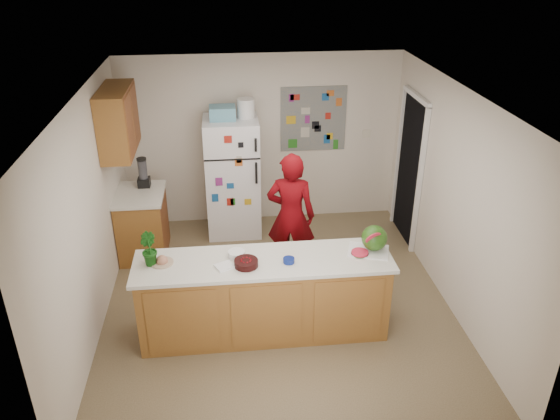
{
  "coord_description": "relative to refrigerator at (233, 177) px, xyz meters",
  "views": [
    {
      "loc": [
        -0.54,
        -5.29,
        3.9
      ],
      "look_at": [
        0.05,
        0.2,
        1.14
      ],
      "focal_mm": 35.0,
      "sensor_mm": 36.0,
      "label": 1
    }
  ],
  "objects": [
    {
      "name": "cobalt_bowl",
      "position": [
        0.5,
        -2.45,
        0.1
      ],
      "size": [
        0.12,
        0.12,
        0.05
      ],
      "primitive_type": "cylinder",
      "rotation": [
        0.0,
        0.0,
        0.04
      ],
      "color": "navy",
      "rests_on": "peninsula_top"
    },
    {
      "name": "watermelon_slice",
      "position": [
        1.26,
        -2.38,
        0.09
      ],
      "size": [
        0.18,
        0.18,
        0.02
      ],
      "primitive_type": "cylinder",
      "color": "#DD3C34",
      "rests_on": "cutting_board"
    },
    {
      "name": "peninsula_base",
      "position": [
        0.25,
        -2.38,
        -0.41
      ],
      "size": [
        2.6,
        0.62,
        0.88
      ],
      "primitive_type": "cube",
      "color": "brown",
      "rests_on": "floor"
    },
    {
      "name": "fridge_top_bin",
      "position": [
        -0.1,
        0.0,
        0.94
      ],
      "size": [
        0.35,
        0.28,
        0.18
      ],
      "primitive_type": "cube",
      "color": "#5999B2",
      "rests_on": "refrigerator"
    },
    {
      "name": "side_counter_top",
      "position": [
        -1.24,
        -0.53,
        0.03
      ],
      "size": [
        0.64,
        0.84,
        0.04
      ],
      "primitive_type": "cube",
      "color": "silver",
      "rests_on": "side_counter_base"
    },
    {
      "name": "peninsula_top",
      "position": [
        0.25,
        -2.38,
        0.05
      ],
      "size": [
        2.68,
        0.7,
        0.04
      ],
      "primitive_type": "cube",
      "color": "silver",
      "rests_on": "peninsula_base"
    },
    {
      "name": "side_counter_base",
      "position": [
        -1.24,
        -0.53,
        -0.42
      ],
      "size": [
        0.6,
        0.8,
        0.86
      ],
      "primitive_type": "cube",
      "color": "brown",
      "rests_on": "floor"
    },
    {
      "name": "floor",
      "position": [
        0.45,
        -1.88,
        -0.86
      ],
      "size": [
        4.0,
        4.5,
        0.02
      ],
      "primitive_type": "cube",
      "color": "brown",
      "rests_on": "ground"
    },
    {
      "name": "paper_towel",
      "position": [
        -0.15,
        -2.47,
        0.08
      ],
      "size": [
        0.22,
        0.22,
        0.02
      ],
      "primitive_type": "cube",
      "rotation": [
        0.0,
        0.0,
        0.43
      ],
      "color": "silver",
      "rests_on": "peninsula_top"
    },
    {
      "name": "wall_left",
      "position": [
        -1.56,
        -1.88,
        0.4
      ],
      "size": [
        0.02,
        4.5,
        2.5
      ],
      "primitive_type": "cube",
      "color": "beige",
      "rests_on": "ground"
    },
    {
      "name": "keys",
      "position": [
        1.45,
        -2.46,
        0.08
      ],
      "size": [
        0.08,
        0.04,
        0.01
      ],
      "primitive_type": "cube",
      "rotation": [
        0.0,
        0.0,
        0.03
      ],
      "color": "gray",
      "rests_on": "peninsula_top"
    },
    {
      "name": "watermelon",
      "position": [
        1.43,
        -2.31,
        0.22
      ],
      "size": [
        0.27,
        0.27,
        0.27
      ],
      "primitive_type": "sphere",
      "color": "#255118",
      "rests_on": "cutting_board"
    },
    {
      "name": "cutting_board",
      "position": [
        1.37,
        -2.33,
        0.08
      ],
      "size": [
        0.49,
        0.43,
        0.01
      ],
      "primitive_type": "cube",
      "rotation": [
        0.0,
        0.0,
        -0.31
      ],
      "color": "white",
      "rests_on": "peninsula_top"
    },
    {
      "name": "cherry_bowl",
      "position": [
        0.07,
        -2.48,
        0.11
      ],
      "size": [
        0.25,
        0.25,
        0.07
      ],
      "primitive_type": "cylinder",
      "rotation": [
        0.0,
        0.0,
        -0.03
      ],
      "color": "black",
      "rests_on": "peninsula_top"
    },
    {
      "name": "refrigerator",
      "position": [
        0.0,
        0.0,
        0.0
      ],
      "size": [
        0.75,
        0.7,
        1.7
      ],
      "primitive_type": "cube",
      "color": "silver",
      "rests_on": "floor"
    },
    {
      "name": "plate",
      "position": [
        -0.78,
        -2.33,
        0.08
      ],
      "size": [
        0.28,
        0.28,
        0.02
      ],
      "primitive_type": "cylinder",
      "rotation": [
        0.0,
        0.0,
        0.26
      ],
      "color": "#BBA98C",
      "rests_on": "peninsula_top"
    },
    {
      "name": "doorway",
      "position": [
        2.44,
        -0.43,
        0.17
      ],
      "size": [
        0.03,
        0.85,
        2.04
      ],
      "primitive_type": "cube",
      "color": "black",
      "rests_on": "ground"
    },
    {
      "name": "white_bowl",
      "position": [
        -0.02,
        -2.28,
        0.1
      ],
      "size": [
        0.19,
        0.19,
        0.06
      ],
      "primitive_type": "cylinder",
      "rotation": [
        0.0,
        0.0,
        -0.1
      ],
      "color": "silver",
      "rests_on": "peninsula_top"
    },
    {
      "name": "upper_cabinets",
      "position": [
        -1.37,
        -0.58,
        1.05
      ],
      "size": [
        0.35,
        1.0,
        0.8
      ],
      "primitive_type": "cube",
      "color": "brown",
      "rests_on": "wall_left"
    },
    {
      "name": "ceiling",
      "position": [
        0.45,
        -1.88,
        1.66
      ],
      "size": [
        4.0,
        4.5,
        0.02
      ],
      "primitive_type": "cube",
      "color": "white",
      "rests_on": "wall_back"
    },
    {
      "name": "wall_right",
      "position": [
        2.46,
        -1.88,
        0.4
      ],
      "size": [
        0.02,
        4.5,
        2.5
      ],
      "primitive_type": "cube",
      "color": "beige",
      "rests_on": "ground"
    },
    {
      "name": "person",
      "position": [
        0.68,
        -1.24,
        -0.03
      ],
      "size": [
        0.68,
        0.53,
        1.64
      ],
      "primitive_type": "imported",
      "rotation": [
        0.0,
        0.0,
        2.9
      ],
      "color": "#61050A",
      "rests_on": "floor"
    },
    {
      "name": "wall_back",
      "position": [
        0.45,
        0.38,
        0.4
      ],
      "size": [
        4.0,
        0.02,
        2.5
      ],
      "primitive_type": "cube",
      "color": "beige",
      "rests_on": "ground"
    },
    {
      "name": "photo_collage",
      "position": [
        1.2,
        0.36,
        0.7
      ],
      "size": [
        0.95,
        0.01,
        0.95
      ],
      "primitive_type": "cube",
      "color": "slate",
      "rests_on": "wall_back"
    },
    {
      "name": "potted_plant",
      "position": [
        -0.91,
        -2.33,
        0.24
      ],
      "size": [
        0.24,
        0.24,
        0.35
      ],
      "primitive_type": "imported",
      "rotation": [
        0.0,
        0.0,
        2.27
      ],
      "color": "#113D14",
      "rests_on": "peninsula_top"
    },
    {
      "name": "blender_appliance",
      "position": [
        -1.19,
        -0.31,
        0.24
      ],
      "size": [
        0.12,
        0.12,
        0.38
      ],
      "primitive_type": "cylinder",
      "color": "black",
      "rests_on": "side_counter_top"
    }
  ]
}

